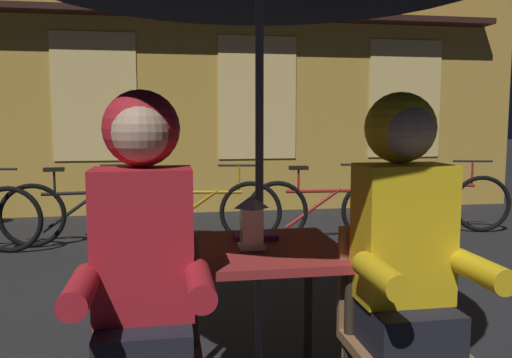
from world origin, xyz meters
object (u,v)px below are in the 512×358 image
lantern (251,221)px  chair_right (396,327)px  person_right_hooded (405,240)px  chair_left (146,344)px  bicycle_second (85,212)px  cafe_table (259,269)px  bicycle_fifth (436,202)px  person_left_hooded (143,251)px  bicycle_fourth (324,209)px  book (255,236)px  bicycle_third (202,211)px

lantern → chair_right: bearing=-34.0°
person_right_hooded → lantern: bearing=141.9°
chair_left → bicycle_second: size_ratio=0.52×
cafe_table → bicycle_second: 3.61m
bicycle_fifth → person_left_hooded: bearing=-129.8°
bicycle_fourth → lantern: bearing=-112.4°
cafe_table → chair_right: bearing=-37.5°
cafe_table → person_left_hooded: bearing=-138.4°
chair_left → bicycle_fifth: (3.16, 3.74, -0.14)m
bicycle_fifth → book: size_ratio=8.23×
chair_right → person_left_hooded: size_ratio=0.62×
book → chair_right: bearing=-47.6°
chair_left → chair_right: (0.96, 0.00, 0.00)m
lantern → person_right_hooded: 0.66m
lantern → cafe_table: bearing=27.5°
chair_left → book: 0.77m
bicycle_fourth → bicycle_third: bearing=174.2°
chair_left → person_left_hooded: person_left_hooded is taller
chair_right → bicycle_second: 4.12m
cafe_table → bicycle_second: bicycle_second is taller
chair_left → person_left_hooded: 0.36m
chair_left → bicycle_third: chair_left is taller
chair_right → person_left_hooded: person_left_hooded is taller
bicycle_third → book: bearing=-88.9°
bicycle_third → bicycle_fifth: bearing=3.0°
bicycle_fifth → cafe_table: bearing=-128.5°
lantern → bicycle_third: size_ratio=0.14×
cafe_table → person_right_hooded: (0.48, -0.43, 0.21)m
lantern → bicycle_fourth: bearing=67.6°
chair_right → person_right_hooded: (0.00, -0.06, 0.36)m
cafe_table → bicycle_second: bearing=110.4°
bicycle_third → bicycle_fourth: same height
chair_left → person_right_hooded: size_ratio=0.62×
bicycle_third → book: bicycle_third is taller
chair_right → person_right_hooded: bearing=-90.0°
cafe_table → bicycle_fifth: (2.68, 3.37, -0.29)m
bicycle_third → bicycle_second: bearing=173.2°
lantern → person_left_hooded: person_left_hooded is taller
chair_right → person_left_hooded: bearing=-176.6°
person_left_hooded → book: 0.78m
lantern → book: size_ratio=1.16×
chair_left → book: size_ratio=4.35×
book → bicycle_second: bearing=112.7°
cafe_table → book: (0.01, 0.17, 0.11)m
chair_right → person_right_hooded: 0.36m
cafe_table → bicycle_third: bicycle_third is taller
chair_right → bicycle_fifth: 4.34m
bicycle_fourth → bicycle_fifth: 1.46m
chair_left → book: chair_left is taller
book → cafe_table: bearing=-92.2°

